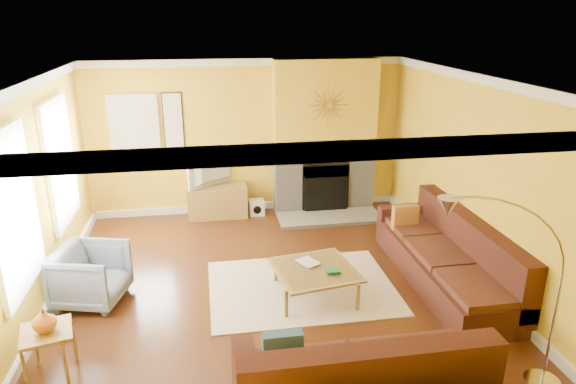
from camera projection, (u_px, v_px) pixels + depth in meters
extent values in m
cube|color=#562A12|center=(271.00, 291.00, 6.69)|extent=(5.50, 6.00, 0.02)
cube|color=white|center=(268.00, 79.00, 5.80)|extent=(5.50, 6.00, 0.02)
cube|color=yellow|center=(247.00, 137.00, 9.05)|extent=(5.50, 0.02, 2.70)
cube|color=yellow|center=(328.00, 339.00, 3.44)|extent=(5.50, 0.02, 2.70)
cube|color=yellow|center=(28.00, 206.00, 5.81)|extent=(0.02, 6.00, 2.70)
cube|color=yellow|center=(479.00, 181.00, 6.68)|extent=(0.02, 6.00, 2.70)
cube|color=white|center=(59.00, 162.00, 6.98)|extent=(0.06, 1.22, 1.72)
cube|color=white|center=(12.00, 213.00, 5.21)|extent=(0.06, 1.22, 1.72)
cube|color=white|center=(134.00, 130.00, 8.64)|extent=(0.82, 0.06, 1.22)
cube|color=white|center=(174.00, 126.00, 8.73)|extent=(0.34, 0.04, 1.14)
cube|color=white|center=(327.00, 146.00, 8.87)|extent=(1.92, 0.22, 0.08)
cube|color=gray|center=(330.00, 218.00, 8.99)|extent=(1.80, 0.70, 0.06)
cube|color=beige|center=(302.00, 287.00, 6.75)|extent=(2.40, 1.80, 0.02)
cube|color=olive|center=(217.00, 201.00, 9.05)|extent=(1.03, 0.46, 0.57)
imported|color=black|center=(216.00, 170.00, 8.86)|extent=(0.90, 0.72, 0.59)
cube|color=white|center=(256.00, 207.00, 9.18)|extent=(0.27, 0.27, 0.27)
imported|color=slate|center=(91.00, 275.00, 6.32)|extent=(0.97, 0.96, 0.73)
imported|color=orange|center=(44.00, 320.00, 4.93)|extent=(0.24, 0.24, 0.24)
imported|color=white|center=(302.00, 265.00, 6.51)|extent=(0.32, 0.35, 0.03)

